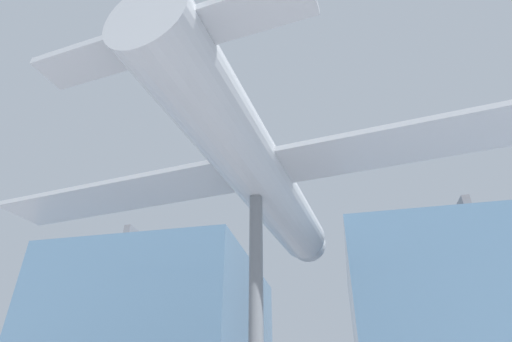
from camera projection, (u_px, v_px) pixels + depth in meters
name	position (u px, v px, depth m)	size (l,w,h in m)	color
glass_pavilion_right	(466.00, 340.00, 21.02)	(11.34, 13.15, 10.43)	slate
support_pylon_central	(256.00, 323.00, 11.31)	(0.43, 0.43, 7.95)	slate
suspended_airplane	(258.00, 173.00, 14.01)	(21.53, 15.18, 3.55)	#B2B7BC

